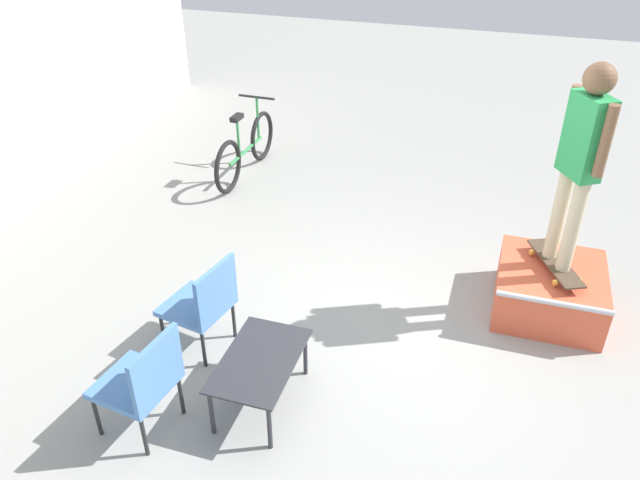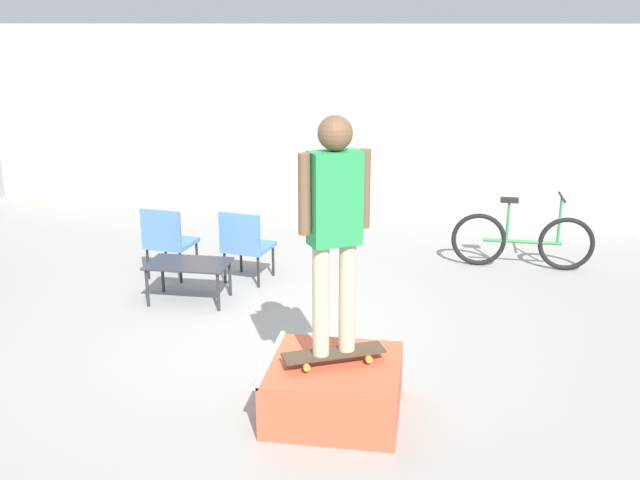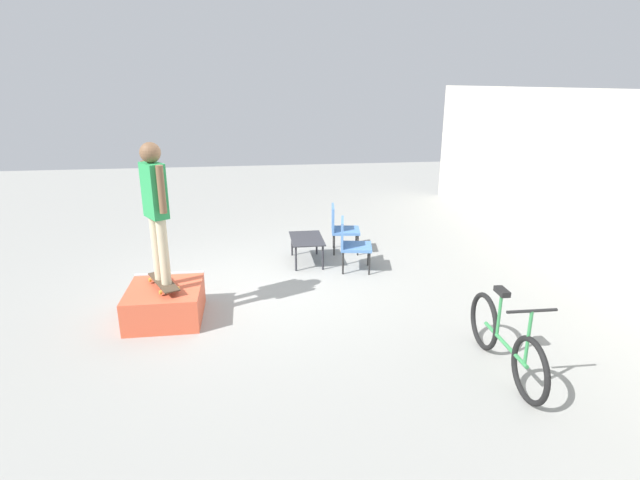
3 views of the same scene
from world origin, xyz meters
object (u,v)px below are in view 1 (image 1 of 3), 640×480
Objects in this scene: skate_ramp_box at (549,290)px; bicycle at (246,149)px; person_skater at (582,152)px; coffee_table at (260,364)px; patio_chair_right at (204,302)px; skateboard_on_ramp at (555,263)px; patio_chair_left at (143,380)px.

skate_ramp_box is 0.60× the size of bicycle.
person_skater reaches higher than coffee_table.
person_skater reaches higher than patio_chair_right.
patio_chair_right is at bearing 117.24° from skate_ramp_box.
person_skater is 2.03× the size of coffee_table.
coffee_table is at bearing 100.34° from person_skater.
skateboard_on_ramp is at bearing -47.97° from coffee_table.
patio_chair_left is (-2.44, 2.86, 0.27)m from skate_ramp_box.
patio_chair_left reaches higher than skate_ramp_box.
coffee_table is 4.20m from bicycle.
patio_chair_right is at bearing 56.14° from coffee_table.
patio_chair_left is at bearing 10.83° from patio_chair_right.
patio_chair_left is at bearing -164.75° from bicycle.
patio_chair_right is (-1.47, 2.85, -1.15)m from person_skater.
person_skater is 3.93m from patio_chair_left.
skate_ramp_box is 0.58× the size of person_skater.
skateboard_on_ramp is at bearing -148.26° from person_skater.
skateboard_on_ramp is 0.92× the size of patio_chair_right.
bicycle is (1.87, 3.92, 0.14)m from skate_ramp_box.
person_skater is 3.15m from coffee_table.
coffee_table is (-1.94, 2.15, -1.25)m from person_skater.
coffee_table is 0.87m from patio_chair_left.
person_skater is at bearing 128.01° from patio_chair_right.
skateboard_on_ramp is (-0.00, 0.00, 0.31)m from skate_ramp_box.
person_skater reaches higher than skate_ramp_box.
person_skater reaches higher than bicycle.
patio_chair_right is at bearing -172.03° from patio_chair_left.
patio_chair_left is (-2.44, 2.85, -1.15)m from person_skater.
skateboard_on_ramp reaches higher than skate_ramp_box.
bicycle reaches higher than patio_chair_left.
patio_chair_right is at bearing 85.53° from person_skater.
patio_chair_left is at bearing 98.85° from person_skater.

